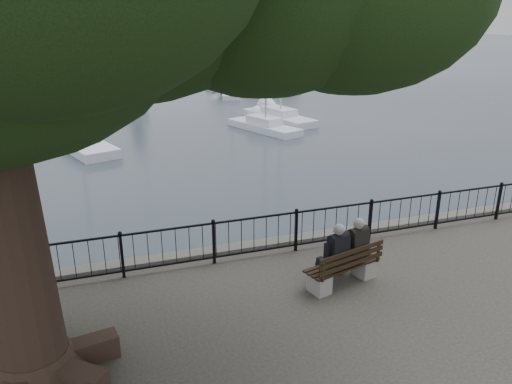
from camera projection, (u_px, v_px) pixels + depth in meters
name	position (u px, v px, depth m)	size (l,w,h in m)	color
harbor	(249.00, 266.00, 12.25)	(260.00, 260.00, 1.20)	#4B4944
railing	(256.00, 235.00, 11.45)	(22.06, 0.06, 1.00)	black
bench	(344.00, 271.00, 10.34)	(1.79, 0.93, 0.90)	gray
person_left	(333.00, 257.00, 10.18)	(0.53, 0.77, 1.43)	black
person_right	(352.00, 250.00, 10.46)	(0.53, 0.77, 1.43)	black
lion_monument	(133.00, 55.00, 54.13)	(5.86, 5.86, 8.68)	#4B4944
sailboat_b	(80.00, 141.00, 24.91)	(3.63, 6.38, 12.85)	white
sailboat_c	(264.00, 125.00, 28.72)	(3.15, 5.26, 10.91)	white
sailboat_d	(279.00, 116.00, 31.27)	(3.13, 6.08, 11.15)	white
sailboat_f	(141.00, 91.00, 41.29)	(3.12, 6.19, 11.65)	white
sailboat_g	(231.00, 92.00, 40.92)	(2.60, 5.14, 9.50)	white
far_shore	(252.00, 29.00, 87.00)	(30.00, 8.60, 9.18)	#2F2B25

